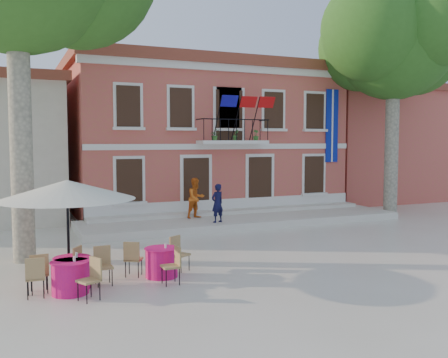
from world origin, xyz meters
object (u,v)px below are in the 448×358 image
Objects in this scene: pedestrian_orange at (196,198)px; patio_umbrella at (67,190)px; pedestrian_navy at (217,203)px; cafe_table_0 at (72,272)px; plane_tree_east at (394,40)px; cafe_table_1 at (162,261)px; cafe_table_2 at (70,276)px.

patio_umbrella is at bearing -150.34° from pedestrian_orange.
patio_umbrella reaches higher than pedestrian_navy.
plane_tree_east is at bearing 22.61° from cafe_table_0.
plane_tree_east is 7.23× the size of pedestrian_navy.
plane_tree_east is at bearing -23.30° from pedestrian_orange.
cafe_table_1 is (2.27, 0.17, 0.01)m from cafe_table_0.
patio_umbrella is at bearing 88.52° from cafe_table_0.
plane_tree_east is 5.98× the size of cafe_table_1.
cafe_table_1 is at bearing -134.60° from pedestrian_orange.
patio_umbrella is 3.03m from cafe_table_1.
cafe_table_1 is (2.25, -0.77, -1.88)m from patio_umbrella.
pedestrian_navy is (-9.23, -0.48, -7.20)m from plane_tree_east.
patio_umbrella is 1.84× the size of cafe_table_1.
patio_umbrella reaches higher than pedestrian_orange.
pedestrian_orange is at bearing -91.88° from pedestrian_navy.
cafe_table_0 is (-0.02, -0.94, -1.89)m from patio_umbrella.
cafe_table_0 is at bearing -157.39° from plane_tree_east.
pedestrian_navy is at bearing -177.01° from plane_tree_east.
cafe_table_0 is at bearing -175.78° from cafe_table_1.
pedestrian_navy reaches higher than cafe_table_1.
plane_tree_east is 3.24× the size of patio_umbrella.
cafe_table_2 is (-6.38, -6.38, -0.65)m from pedestrian_navy.
cafe_table_2 is at bearing -145.58° from pedestrian_orange.
patio_umbrella is 2.23× the size of pedestrian_navy.
plane_tree_east is 17.50m from patio_umbrella.
plane_tree_east reaches higher than patio_umbrella.
cafe_table_1 and cafe_table_2 have the same top height.
cafe_table_0 and cafe_table_1 have the same top height.
cafe_table_1 is (-3.61, -7.20, -0.72)m from pedestrian_orange.
cafe_table_2 is (-5.98, -7.76, -0.72)m from pedestrian_orange.
pedestrian_navy is (6.26, 5.04, -1.23)m from patio_umbrella.
patio_umbrella reaches higher than cafe_table_0.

